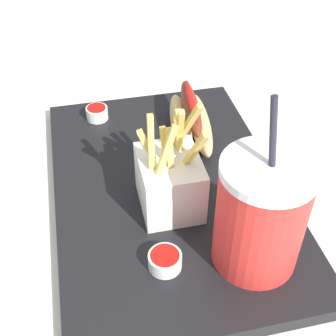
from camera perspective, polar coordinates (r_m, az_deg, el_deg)
ground_plane at (r=0.65m, az=0.00°, el=-3.99°), size 2.40×2.40×0.02m
food_tray at (r=0.64m, az=0.00°, el=-2.72°), size 0.46×0.31×0.02m
soda_cup at (r=0.50m, az=11.50°, el=-5.72°), size 0.10×0.10×0.21m
fries_basket at (r=0.57m, az=0.24°, el=-1.56°), size 0.09×0.08×0.15m
hot_dog_1 at (r=0.70m, az=2.81°, el=5.94°), size 0.17×0.08×0.07m
ketchup_cup_1 at (r=0.75m, az=-8.86°, el=6.87°), size 0.04×0.04×0.02m
ketchup_cup_2 at (r=0.53m, az=-0.38°, el=-11.42°), size 0.04×0.04×0.02m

